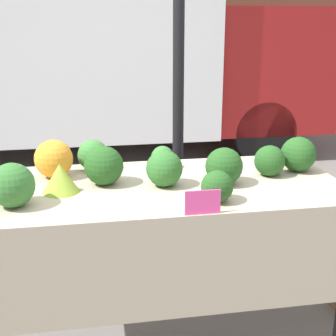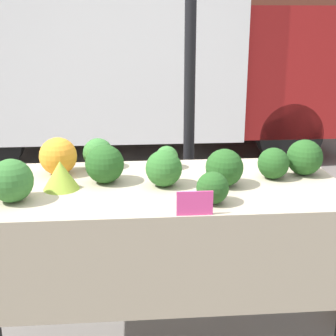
# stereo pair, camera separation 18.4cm
# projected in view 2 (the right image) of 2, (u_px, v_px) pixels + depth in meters

# --- Properties ---
(ground_plane) EXTENTS (40.00, 40.00, 0.00)m
(ground_plane) POSITION_uv_depth(u_px,v_px,m) (168.00, 327.00, 2.48)
(ground_plane) COLOR slate
(tent_pole) EXTENTS (0.07, 0.07, 2.30)m
(tent_pole) POSITION_uv_depth(u_px,v_px,m) (190.00, 89.00, 2.89)
(tent_pole) COLOR black
(tent_pole) RESTS_ON ground_plane
(parked_truck) EXTENTS (4.82, 1.98, 2.23)m
(parked_truck) POSITION_uv_depth(u_px,v_px,m) (126.00, 52.00, 5.54)
(parked_truck) COLOR white
(parked_truck) RESTS_ON ground_plane
(market_table) EXTENTS (1.67, 0.80, 0.80)m
(market_table) POSITION_uv_depth(u_px,v_px,m) (169.00, 210.00, 2.21)
(market_table) COLOR tan
(market_table) RESTS_ON ground_plane
(orange_cauliflower) EXTENTS (0.19, 0.19, 0.19)m
(orange_cauliflower) POSITION_uv_depth(u_px,v_px,m) (58.00, 156.00, 2.35)
(orange_cauliflower) COLOR orange
(orange_cauliflower) RESTS_ON market_table
(romanesco_head) EXTENTS (0.17, 0.17, 0.13)m
(romanesco_head) POSITION_uv_depth(u_px,v_px,m) (61.00, 175.00, 2.15)
(romanesco_head) COLOR #93B238
(romanesco_head) RESTS_ON market_table
(broccoli_head_0) EXTENTS (0.16, 0.16, 0.16)m
(broccoli_head_0) POSITION_uv_depth(u_px,v_px,m) (98.00, 153.00, 2.46)
(broccoli_head_0) COLOR #387533
(broccoli_head_0) RESTS_ON market_table
(broccoli_head_1) EXTENTS (0.17, 0.17, 0.17)m
(broccoli_head_1) POSITION_uv_depth(u_px,v_px,m) (164.00, 168.00, 2.19)
(broccoli_head_1) COLOR #2D6628
(broccoli_head_1) RESTS_ON market_table
(broccoli_head_2) EXTENTS (0.18, 0.18, 0.18)m
(broccoli_head_2) POSITION_uv_depth(u_px,v_px,m) (305.00, 157.00, 2.35)
(broccoli_head_2) COLOR #23511E
(broccoli_head_2) RESTS_ON market_table
(broccoli_head_3) EXTENTS (0.18, 0.18, 0.18)m
(broccoli_head_3) POSITION_uv_depth(u_px,v_px,m) (224.00, 168.00, 2.19)
(broccoli_head_3) COLOR #23511E
(broccoli_head_3) RESTS_ON market_table
(broccoli_head_4) EXTENTS (0.15, 0.15, 0.15)m
(broccoli_head_4) POSITION_uv_depth(u_px,v_px,m) (273.00, 163.00, 2.29)
(broccoli_head_4) COLOR #23511E
(broccoli_head_4) RESTS_ON market_table
(broccoli_head_5) EXTENTS (0.19, 0.19, 0.19)m
(broccoli_head_5) POSITION_uv_depth(u_px,v_px,m) (11.00, 181.00, 1.99)
(broccoli_head_5) COLOR #336B2D
(broccoli_head_5) RESTS_ON market_table
(broccoli_head_6) EXTENTS (0.12, 0.12, 0.12)m
(broccoli_head_6) POSITION_uv_depth(u_px,v_px,m) (167.00, 157.00, 2.46)
(broccoli_head_6) COLOR #387533
(broccoli_head_6) RESTS_ON market_table
(broccoli_head_7) EXTENTS (0.19, 0.19, 0.19)m
(broccoli_head_7) POSITION_uv_depth(u_px,v_px,m) (105.00, 164.00, 2.23)
(broccoli_head_7) COLOR #23511E
(broccoli_head_7) RESTS_ON market_table
(broccoli_head_8) EXTENTS (0.14, 0.14, 0.14)m
(broccoli_head_8) POSITION_uv_depth(u_px,v_px,m) (213.00, 188.00, 1.98)
(broccoli_head_8) COLOR #23511E
(broccoli_head_8) RESTS_ON market_table
(price_sign) EXTENTS (0.15, 0.01, 0.10)m
(price_sign) POSITION_uv_depth(u_px,v_px,m) (195.00, 203.00, 1.86)
(price_sign) COLOR #EF4793
(price_sign) RESTS_ON market_table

